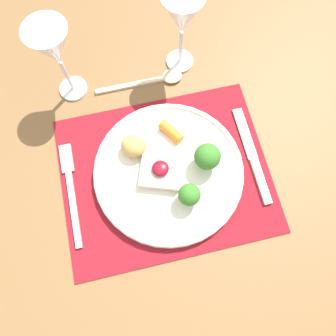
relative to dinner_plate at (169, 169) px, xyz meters
The scene contains 9 objects.
ground_plane 0.76m from the dinner_plate, 153.07° to the right, with size 8.00×8.00×0.00m, color brown.
dining_table 0.10m from the dinner_plate, 153.07° to the right, with size 1.25×1.23×0.74m.
placemat 0.02m from the dinner_plate, 153.07° to the right, with size 0.41×0.33×0.00m, color maroon.
dinner_plate is the anchor object (origin of this frame).
fork 0.20m from the dinner_plate, behind, with size 0.02×0.21×0.01m.
knife 0.17m from the dinner_plate, ahead, with size 0.02×0.21×0.01m.
spoon 0.21m from the dinner_plate, 83.53° to the left, with size 0.19×0.04×0.01m.
wine_glass_near 0.29m from the dinner_plate, 71.57° to the left, with size 0.08×0.08×0.19m.
wine_glass_far 0.31m from the dinner_plate, 124.74° to the left, with size 0.08×0.08×0.18m.
Camera 1 is at (-0.04, -0.19, 1.37)m, focal length 35.00 mm.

